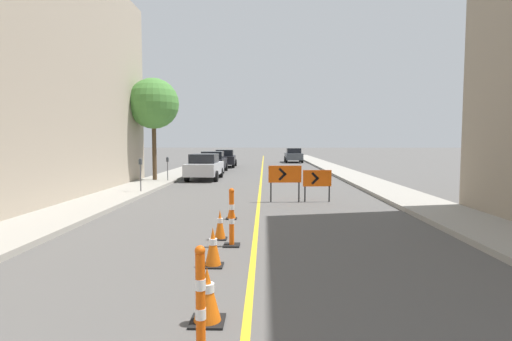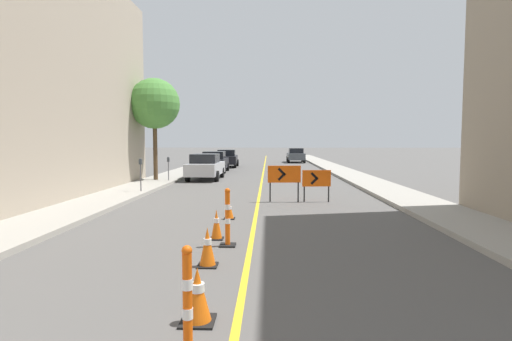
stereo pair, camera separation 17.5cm
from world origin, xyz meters
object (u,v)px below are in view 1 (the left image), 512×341
parked_car_curb_near (205,167)px  parked_car_curb_mid (213,162)px  traffic_cone_third (207,295)px  parking_meter_near_curb (140,168)px  parked_car_opposite_side (293,155)px  traffic_cone_fourth (213,247)px  arrow_barricade_secondary (317,180)px  traffic_cone_fifth (220,225)px  street_tree_left_near (153,104)px  traffic_cone_farthest (231,210)px  delineator_post_front (201,313)px  arrow_barricade_primary (285,176)px  parking_meter_far_curb (168,164)px  parked_car_curb_far (225,158)px  delineator_post_rear (232,221)px

parked_car_curb_near → parked_car_curb_mid: 5.95m
traffic_cone_third → parking_meter_near_curb: parking_meter_near_curb is taller
parked_car_curb_near → parked_car_opposite_side: same height
traffic_cone_third → parked_car_curb_mid: bearing=97.2°
traffic_cone_fourth → parking_meter_near_curb: 11.02m
arrow_barricade_secondary → parking_meter_near_curb: 7.76m
traffic_cone_third → traffic_cone_fifth: 4.43m
traffic_cone_fourth → traffic_cone_fifth: (-0.10, 2.08, -0.01)m
traffic_cone_fourth → street_tree_left_near: size_ratio=0.13×
traffic_cone_farthest → delineator_post_front: bearing=-87.5°
delineator_post_front → arrow_barricade_secondary: delineator_post_front is taller
arrow_barricade_primary → parked_car_opposite_side: (2.42, 29.14, -0.23)m
parked_car_curb_near → parking_meter_far_curb: size_ratio=3.26×
arrow_barricade_secondary → parked_car_curb_far: size_ratio=0.28×
parked_car_curb_mid → parked_car_curb_near: bearing=-88.3°
delineator_post_front → delineator_post_rear: delineator_post_rear is taller
traffic_cone_farthest → parked_car_opposite_side: parked_car_opposite_side is taller
parked_car_curb_mid → parking_meter_near_curb: bearing=-97.3°
traffic_cone_fifth → traffic_cone_farthest: size_ratio=1.35×
traffic_cone_fifth → delineator_post_front: delineator_post_front is taller
parked_car_curb_mid → street_tree_left_near: street_tree_left_near is taller
traffic_cone_fourth → parking_meter_far_curb: 15.59m
delineator_post_rear → street_tree_left_near: street_tree_left_near is taller
traffic_cone_fourth → arrow_barricade_secondary: size_ratio=0.60×
street_tree_left_near → traffic_cone_third: bearing=-72.5°
traffic_cone_third → parking_meter_near_curb: 13.26m
arrow_barricade_primary → street_tree_left_near: 10.69m
traffic_cone_fourth → traffic_cone_fifth: size_ratio=1.04×
traffic_cone_fourth → traffic_cone_farthest: 4.60m
traffic_cone_fourth → street_tree_left_near: bearing=109.3°
delineator_post_rear → street_tree_left_near: bearing=112.0°
delineator_post_rear → parked_car_curb_mid: (-3.21, 21.54, 0.22)m
parked_car_curb_mid → parking_meter_near_curb: (-1.52, -12.99, 0.38)m
traffic_cone_fourth → parked_car_curb_mid: size_ratio=0.17×
delineator_post_rear → parked_car_curb_mid: parked_car_curb_mid is taller
traffic_cone_fifth → traffic_cone_farthest: traffic_cone_fifth is taller
delineator_post_front → parking_meter_far_curb: 18.87m
traffic_cone_fourth → parked_car_opposite_side: parked_car_opposite_side is taller
arrow_barricade_primary → arrow_barricade_secondary: size_ratio=1.14×
parked_car_curb_far → parking_meter_far_curb: size_ratio=3.28×
traffic_cone_farthest → traffic_cone_third: bearing=-87.8°
parked_car_curb_far → parking_meter_far_curb: parked_car_curb_far is taller
parked_car_curb_mid → street_tree_left_near: (-2.36, -7.71, 3.68)m
parked_car_curb_far → parked_car_opposite_side: size_ratio=1.01×
arrow_barricade_secondary → parked_car_curb_mid: 16.05m
arrow_barricade_primary → parking_meter_far_curb: bearing=128.4°
traffic_cone_fifth → parking_meter_near_curb: size_ratio=0.49×
parked_car_opposite_side → parking_meter_far_curb: size_ratio=3.23×
traffic_cone_third → delineator_post_front: 1.01m
traffic_cone_farthest → parking_meter_near_curb: parking_meter_near_curb is taller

